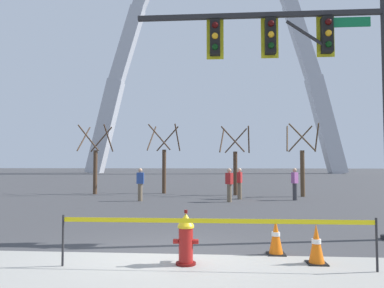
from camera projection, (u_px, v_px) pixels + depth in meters
The scene contains 15 objects.
ground_plane at pixel (167, 252), 7.57m from camera, with size 240.00×240.00×0.00m, color #3D3D3F.
fire_hydrant at pixel (186, 239), 6.65m from camera, with size 0.46×0.48×0.99m.
caution_tape_barrier at pixel (215, 232), 6.38m from camera, with size 5.48×0.09×0.91m.
traffic_cone_by_hydrant at pixel (276, 237), 7.38m from camera, with size 0.36×0.36×0.73m.
traffic_cone_mid_sidewalk at pixel (316, 244), 6.69m from camera, with size 0.36×0.36×0.73m.
traffic_signal_gantry at pixel (313, 66), 9.16m from camera, with size 6.42×0.44×6.00m.
monument_arch at pixel (213, 50), 67.31m from camera, with size 46.72×2.74×52.30m.
tree_far_left at pixel (95, 163), 21.86m from camera, with size 1.89×1.90×4.09m.
tree_left_mid at pixel (164, 163), 22.36m from camera, with size 1.93×1.94×4.18m.
tree_center_left at pixel (235, 165), 21.19m from camera, with size 1.82×1.83×3.94m.
tree_center_right at pixel (302, 164), 20.18m from camera, with size 1.84×1.85×3.99m.
pedestrian_walking_left at pixel (229, 185), 17.37m from camera, with size 0.38×0.38×1.59m.
pedestrian_standing_center at pixel (240, 183), 18.68m from camera, with size 0.30×0.39×1.59m.
pedestrian_walking_right at pixel (295, 184), 18.17m from camera, with size 0.38×0.38×1.59m.
pedestrian_near_trees at pixel (140, 184), 17.81m from camera, with size 0.36×0.23×1.59m.
Camera 1 is at (1.07, -7.62, 1.84)m, focal length 34.32 mm.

